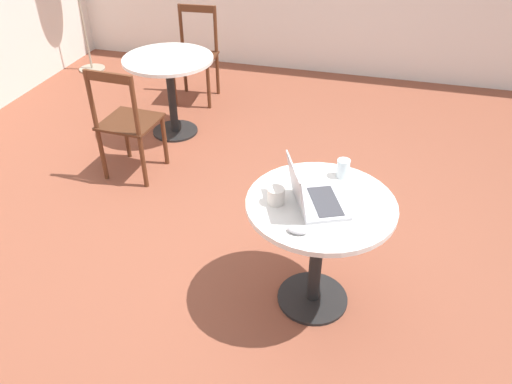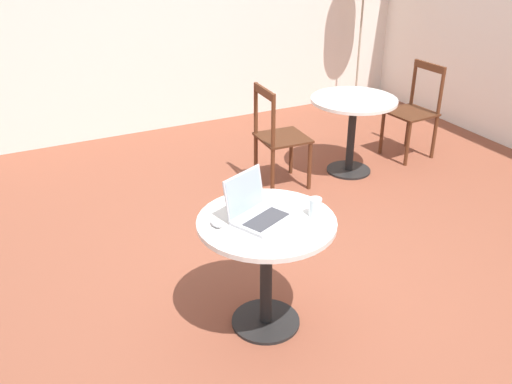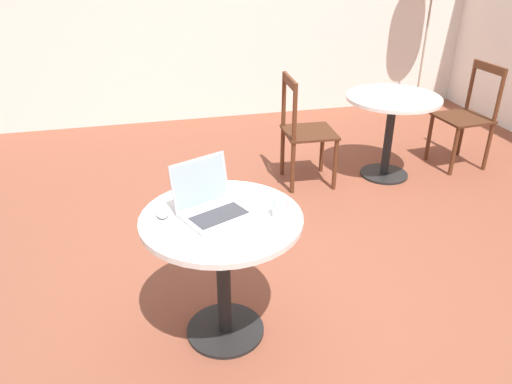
{
  "view_description": "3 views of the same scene",
  "coord_description": "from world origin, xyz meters",
  "px_view_note": "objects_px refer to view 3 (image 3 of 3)",
  "views": [
    {
      "loc": [
        -2.45,
        -0.53,
        2.23
      ],
      "look_at": [
        -0.16,
        0.09,
        0.56
      ],
      "focal_mm": 35.0,
      "sensor_mm": 36.0,
      "label": 1
    },
    {
      "loc": [
        -1.66,
        -2.74,
        2.28
      ],
      "look_at": [
        -0.16,
        0.24,
        0.59
      ],
      "focal_mm": 40.0,
      "sensor_mm": 36.0,
      "label": 2
    },
    {
      "loc": [
        -0.69,
        -2.34,
        1.91
      ],
      "look_at": [
        -0.07,
        0.21,
        0.55
      ],
      "focal_mm": 35.0,
      "sensor_mm": 36.0,
      "label": 3
    }
  ],
  "objects_px": {
    "cafe_table_near": "(222,244)",
    "cafe_table_mid": "(391,115)",
    "chair_mid_right": "(467,117)",
    "laptop": "(211,204)",
    "chair_mid_left": "(304,132)",
    "mouse": "(162,213)",
    "drinking_glass": "(280,207)",
    "mug": "(201,189)"
  },
  "relations": [
    {
      "from": "cafe_table_near",
      "to": "cafe_table_mid",
      "type": "distance_m",
      "value": 2.36
    },
    {
      "from": "chair_mid_right",
      "to": "laptop",
      "type": "bearing_deg",
      "value": -147.54
    },
    {
      "from": "cafe_table_near",
      "to": "laptop",
      "type": "relative_size",
      "value": 1.99
    },
    {
      "from": "laptop",
      "to": "chair_mid_left",
      "type": "bearing_deg",
      "value": 57.6
    },
    {
      "from": "mouse",
      "to": "cafe_table_near",
      "type": "bearing_deg",
      "value": -14.62
    },
    {
      "from": "cafe_table_mid",
      "to": "laptop",
      "type": "height_order",
      "value": "laptop"
    },
    {
      "from": "chair_mid_right",
      "to": "drinking_glass",
      "type": "xyz_separation_m",
      "value": [
        -2.24,
        -1.74,
        0.31
      ]
    },
    {
      "from": "drinking_glass",
      "to": "cafe_table_mid",
      "type": "bearing_deg",
      "value": 48.88
    },
    {
      "from": "chair_mid_left",
      "to": "drinking_glass",
      "type": "bearing_deg",
      "value": -112.5
    },
    {
      "from": "mouse",
      "to": "drinking_glass",
      "type": "xyz_separation_m",
      "value": [
        0.54,
        -0.14,
        0.04
      ]
    },
    {
      "from": "cafe_table_mid",
      "to": "laptop",
      "type": "relative_size",
      "value": 1.99
    },
    {
      "from": "chair_mid_left",
      "to": "mouse",
      "type": "xyz_separation_m",
      "value": [
        -1.25,
        -1.57,
        0.28
      ]
    },
    {
      "from": "laptop",
      "to": "drinking_glass",
      "type": "bearing_deg",
      "value": -19.84
    },
    {
      "from": "cafe_table_near",
      "to": "mug",
      "type": "bearing_deg",
      "value": 105.69
    },
    {
      "from": "chair_mid_left",
      "to": "drinking_glass",
      "type": "xyz_separation_m",
      "value": [
        -0.71,
        -1.72,
        0.31
      ]
    },
    {
      "from": "cafe_table_near",
      "to": "chair_mid_left",
      "type": "bearing_deg",
      "value": 59.22
    },
    {
      "from": "cafe_table_near",
      "to": "laptop",
      "type": "distance_m",
      "value": 0.22
    },
    {
      "from": "laptop",
      "to": "mouse",
      "type": "relative_size",
      "value": 3.92
    },
    {
      "from": "laptop",
      "to": "cafe_table_mid",
      "type": "bearing_deg",
      "value": 41.46
    },
    {
      "from": "mug",
      "to": "drinking_glass",
      "type": "bearing_deg",
      "value": -42.02
    },
    {
      "from": "chair_mid_left",
      "to": "drinking_glass",
      "type": "relative_size",
      "value": 8.73
    },
    {
      "from": "chair_mid_left",
      "to": "mouse",
      "type": "bearing_deg",
      "value": -128.47
    },
    {
      "from": "cafe_table_near",
      "to": "cafe_table_mid",
      "type": "xyz_separation_m",
      "value": [
        1.73,
        1.6,
        0.0
      ]
    },
    {
      "from": "chair_mid_right",
      "to": "mug",
      "type": "bearing_deg",
      "value": -150.85
    },
    {
      "from": "cafe_table_mid",
      "to": "chair_mid_right",
      "type": "relative_size",
      "value": 0.85
    },
    {
      "from": "cafe_table_near",
      "to": "mug",
      "type": "xyz_separation_m",
      "value": [
        -0.06,
        0.23,
        0.2
      ]
    },
    {
      "from": "laptop",
      "to": "mouse",
      "type": "distance_m",
      "value": 0.24
    },
    {
      "from": "cafe_table_near",
      "to": "mug",
      "type": "distance_m",
      "value": 0.31
    },
    {
      "from": "mug",
      "to": "drinking_glass",
      "type": "distance_m",
      "value": 0.45
    },
    {
      "from": "cafe_table_near",
      "to": "drinking_glass",
      "type": "height_order",
      "value": "drinking_glass"
    },
    {
      "from": "chair_mid_right",
      "to": "mouse",
      "type": "relative_size",
      "value": 9.19
    },
    {
      "from": "cafe_table_mid",
      "to": "mouse",
      "type": "height_order",
      "value": "mouse"
    },
    {
      "from": "cafe_table_near",
      "to": "chair_mid_right",
      "type": "height_order",
      "value": "chair_mid_right"
    },
    {
      "from": "cafe_table_mid",
      "to": "mouse",
      "type": "distance_m",
      "value": 2.53
    },
    {
      "from": "drinking_glass",
      "to": "cafe_table_near",
      "type": "bearing_deg",
      "value": 164.7
    },
    {
      "from": "laptop",
      "to": "drinking_glass",
      "type": "relative_size",
      "value": 3.73
    },
    {
      "from": "drinking_glass",
      "to": "laptop",
      "type": "bearing_deg",
      "value": 160.16
    },
    {
      "from": "cafe_table_mid",
      "to": "chair_mid_right",
      "type": "xyz_separation_m",
      "value": [
        0.78,
        0.06,
        -0.1
      ]
    },
    {
      "from": "mouse",
      "to": "mug",
      "type": "height_order",
      "value": "mug"
    },
    {
      "from": "drinking_glass",
      "to": "mug",
      "type": "bearing_deg",
      "value": 137.98
    },
    {
      "from": "chair_mid_right",
      "to": "mug",
      "type": "distance_m",
      "value": 2.97
    },
    {
      "from": "cafe_table_near",
      "to": "mouse",
      "type": "distance_m",
      "value": 0.33
    }
  ]
}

